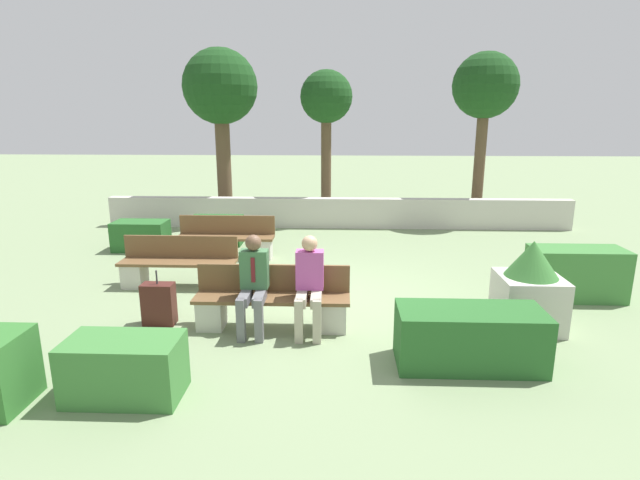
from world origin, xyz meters
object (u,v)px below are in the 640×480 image
object	(u,v)px
bench_left_side	(226,242)
suitcase	(159,304)
tree_leftmost	(220,91)
bench_front	(272,304)
planter_corner_left	(530,288)
bench_right_side	(179,267)
tree_center_right	(485,90)
person_seated_woman	(309,280)
person_seated_man	(253,279)
tree_center_left	(326,102)

from	to	relation	value
bench_left_side	suitcase	size ratio (longest dim) A/B	2.52
tree_leftmost	bench_front	bearing A→B (deg)	-72.47
planter_corner_left	bench_left_side	bearing A→B (deg)	146.35
bench_right_side	tree_center_right	xyz separation A→B (m)	(6.66, 5.77, 3.26)
bench_front	tree_center_right	distance (m)	9.44
suitcase	tree_leftmost	distance (m)	8.03
suitcase	bench_front	bearing A→B (deg)	-1.47
bench_left_side	tree_center_right	xyz separation A→B (m)	(6.24, 3.93, 3.25)
tree_center_right	person_seated_woman	bearing A→B (deg)	-119.22
tree_center_right	bench_right_side	bearing A→B (deg)	-139.09
bench_left_side	tree_leftmost	xyz separation A→B (m)	(-0.86, 3.83, 3.23)
person_seated_man	tree_center_left	distance (m)	8.02
person_seated_woman	tree_center_left	distance (m)	7.99
planter_corner_left	suitcase	distance (m)	5.27
person_seated_man	person_seated_woman	world-z (taller)	person_seated_man
person_seated_woman	suitcase	size ratio (longest dim) A/B	1.67
tree_leftmost	suitcase	bearing A→B (deg)	-84.73
bench_right_side	tree_center_left	size ratio (longest dim) A/B	0.49
bench_left_side	bench_right_side	bearing A→B (deg)	-108.27
person_seated_woman	tree_center_right	xyz separation A→B (m)	(4.25, 7.60, 2.84)
planter_corner_left	tree_center_right	size ratio (longest dim) A/B	0.28
person_seated_woman	planter_corner_left	bearing A→B (deg)	5.34
bench_front	tree_leftmost	size ratio (longest dim) A/B	0.47
tree_center_left	suitcase	bearing A→B (deg)	-106.52
bench_right_side	suitcase	world-z (taller)	bench_right_side
person_seated_man	suitcase	xyz separation A→B (m)	(-1.41, 0.18, -0.45)
tree_leftmost	tree_center_right	xyz separation A→B (m)	(7.11, 0.11, 0.03)
planter_corner_left	tree_leftmost	bearing A→B (deg)	129.50
suitcase	planter_corner_left	bearing A→B (deg)	1.11
person_seated_man	person_seated_woman	xyz separation A→B (m)	(0.77, -0.00, -0.00)
tree_leftmost	tree_center_right	bearing A→B (deg)	0.86
bench_left_side	tree_center_left	size ratio (longest dim) A/B	0.49
bench_right_side	person_seated_woman	size ratio (longest dim) A/B	1.50
bench_front	bench_right_side	size ratio (longest dim) A/B	1.08
bench_left_side	person_seated_man	bearing A→B (deg)	-77.00
tree_leftmost	person_seated_woman	bearing A→B (deg)	-69.12
bench_right_side	person_seated_man	xyz separation A→B (m)	(1.64, -1.82, 0.41)
bench_front	bench_left_side	distance (m)	3.81
bench_left_side	planter_corner_left	world-z (taller)	planter_corner_left
suitcase	bench_left_side	bearing A→B (deg)	86.88
suitcase	tree_leftmost	xyz separation A→B (m)	(-0.67, 7.31, 3.26)
bench_front	person_seated_man	xyz separation A→B (m)	(-0.24, -0.14, 0.41)
bench_front	bench_left_side	xyz separation A→B (m)	(-1.46, 3.52, -0.01)
bench_left_side	person_seated_woman	xyz separation A→B (m)	(1.99, -3.67, 0.41)
bench_front	tree_leftmost	bearing A→B (deg)	107.53
bench_left_side	bench_right_side	world-z (taller)	same
bench_right_side	tree_leftmost	size ratio (longest dim) A/B	0.43
bench_right_side	person_seated_man	size ratio (longest dim) A/B	1.49
tree_leftmost	tree_center_left	bearing A→B (deg)	1.71
person_seated_man	planter_corner_left	xyz separation A→B (m)	(3.85, 0.29, -0.17)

